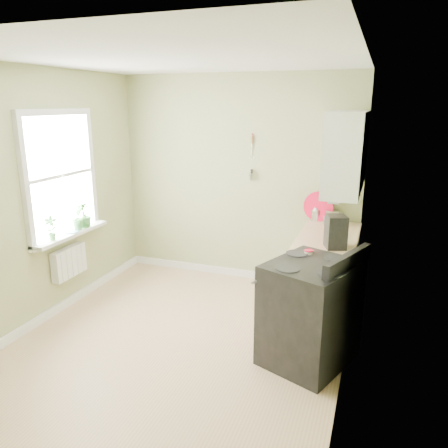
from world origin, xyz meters
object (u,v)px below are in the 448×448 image
(coffee_maker, at_px, (335,233))
(stand_mixer, at_px, (333,209))
(kettle, at_px, (315,214))
(stove, at_px, (310,312))

(coffee_maker, bearing_deg, stand_mixer, 97.34)
(kettle, bearing_deg, stove, -82.21)
(stove, relative_size, stand_mixer, 2.78)
(coffee_maker, bearing_deg, kettle, 109.22)
(stand_mixer, height_order, kettle, stand_mixer)
(stand_mixer, distance_m, kettle, 0.23)
(stove, relative_size, kettle, 6.40)
(kettle, relative_size, coffee_maker, 0.51)
(stand_mixer, bearing_deg, kettle, -174.79)
(kettle, height_order, coffee_maker, coffee_maker)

